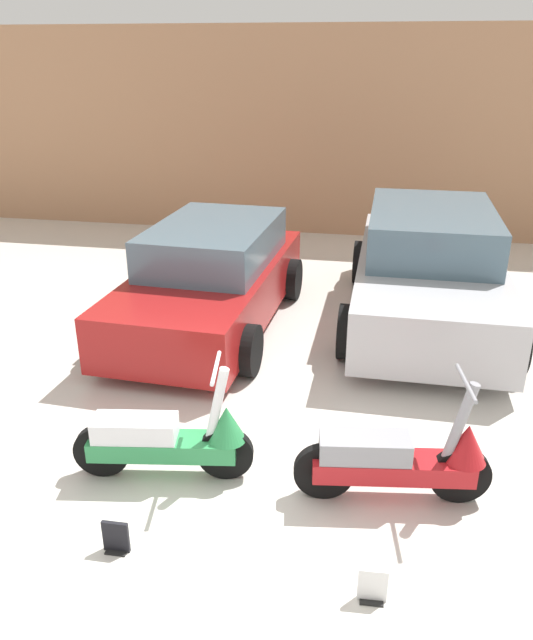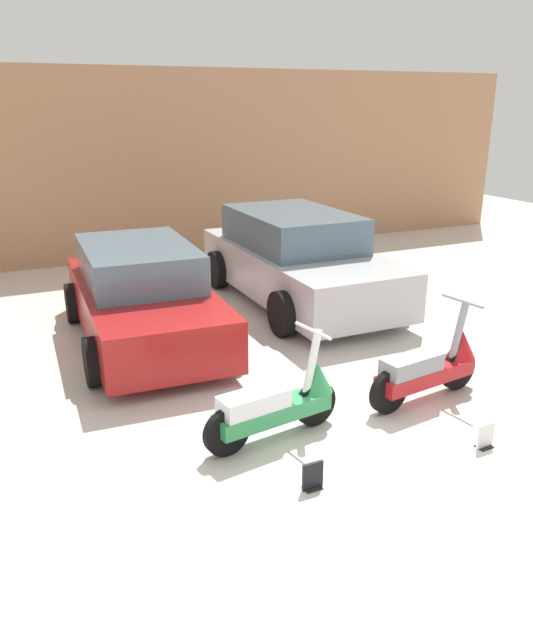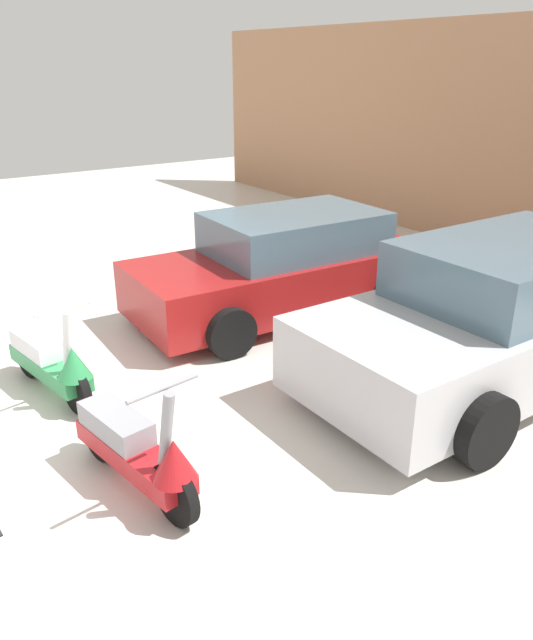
{
  "view_description": "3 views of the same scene",
  "coord_description": "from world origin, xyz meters",
  "px_view_note": "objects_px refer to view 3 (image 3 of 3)",
  "views": [
    {
      "loc": [
        1.19,
        -3.74,
        3.42
      ],
      "look_at": [
        0.14,
        1.87,
        0.96
      ],
      "focal_mm": 35.0,
      "sensor_mm": 36.0,
      "label": 1
    },
    {
      "loc": [
        -2.92,
        -4.51,
        3.24
      ],
      "look_at": [
        0.12,
        2.01,
        0.7
      ],
      "focal_mm": 35.0,
      "sensor_mm": 36.0,
      "label": 2
    },
    {
      "loc": [
        5.4,
        -0.96,
        3.18
      ],
      "look_at": [
        0.55,
        2.46,
        0.71
      ],
      "focal_mm": 35.0,
      "sensor_mm": 36.0,
      "label": 3
    }
  ],
  "objects_px": {
    "scooter_front_right": "(138,449)",
    "car_rear_center": "(500,315)",
    "car_rear_left": "(284,266)",
    "scooter_front_left": "(52,361)"
  },
  "relations": [
    {
      "from": "car_rear_left",
      "to": "car_rear_center",
      "type": "bearing_deg",
      "value": 107.49
    },
    {
      "from": "car_rear_center",
      "to": "scooter_front_left",
      "type": "bearing_deg",
      "value": -29.33
    },
    {
      "from": "scooter_front_left",
      "to": "scooter_front_right",
      "type": "distance_m",
      "value": 1.94
    },
    {
      "from": "scooter_front_right",
      "to": "car_rear_center",
      "type": "relative_size",
      "value": 0.36
    },
    {
      "from": "scooter_front_right",
      "to": "car_rear_center",
      "type": "height_order",
      "value": "car_rear_center"
    },
    {
      "from": "scooter_front_right",
      "to": "car_rear_left",
      "type": "height_order",
      "value": "car_rear_left"
    },
    {
      "from": "scooter_front_left",
      "to": "car_rear_center",
      "type": "relative_size",
      "value": 0.35
    },
    {
      "from": "scooter_front_right",
      "to": "car_rear_center",
      "type": "bearing_deg",
      "value": 76.66
    },
    {
      "from": "scooter_front_left",
      "to": "scooter_front_right",
      "type": "relative_size",
      "value": 0.97
    },
    {
      "from": "car_rear_left",
      "to": "car_rear_center",
      "type": "height_order",
      "value": "car_rear_center"
    }
  ]
}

